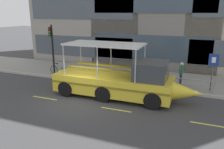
{
  "coord_description": "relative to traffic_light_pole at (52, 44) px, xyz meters",
  "views": [
    {
      "loc": [
        6.3,
        -11.46,
        5.22
      ],
      "look_at": [
        1.25,
        1.57,
        1.3
      ],
      "focal_mm": 35.71,
      "sensor_mm": 36.0,
      "label": 1
    }
  ],
  "objects": [
    {
      "name": "pedestrian_near_bow",
      "position": [
        10.4,
        0.35,
        -1.43
      ],
      "size": [
        0.25,
        0.48,
        1.7
      ],
      "color": "#1E2338",
      "rests_on": "sidewalk"
    },
    {
      "name": "curb_guardrail",
      "position": [
        6.94,
        -0.49,
        -1.9
      ],
      "size": [
        11.32,
        0.09,
        0.82
      ],
      "color": "gray",
      "rests_on": "sidewalk"
    },
    {
      "name": "traffic_light_pole",
      "position": [
        0.0,
        0.0,
        0.0
      ],
      "size": [
        0.24,
        0.46,
        4.06
      ],
      "color": "black",
      "rests_on": "sidewalk"
    },
    {
      "name": "duck_tour_boat",
      "position": [
        7.02,
        -2.79,
        -1.57
      ],
      "size": [
        9.3,
        2.56,
        3.37
      ],
      "color": "yellow",
      "rests_on": "ground_plane"
    },
    {
      "name": "leaned_bicycle",
      "position": [
        0.67,
        -0.21,
        -2.08
      ],
      "size": [
        1.74,
        0.46,
        0.96
      ],
      "color": "black",
      "rests_on": "sidewalk"
    },
    {
      "name": "parking_sign",
      "position": [
        12.35,
        -0.1,
        -0.77
      ],
      "size": [
        0.6,
        0.12,
        2.5
      ],
      "color": "#4C4F54",
      "rests_on": "sidewalk"
    },
    {
      "name": "ground_plane",
      "position": [
        5.02,
        -3.94,
        -2.64
      ],
      "size": [
        120.0,
        120.0,
        0.0
      ],
      "primitive_type": "plane",
      "color": "#3D3D3F"
    },
    {
      "name": "lane_centreline",
      "position": [
        5.02,
        -4.72,
        -2.64
      ],
      "size": [
        25.8,
        0.12,
        0.01
      ],
      "color": "#DBD64C",
      "rests_on": "ground_plane"
    },
    {
      "name": "curb_edge",
      "position": [
        5.02,
        -0.83,
        -2.55
      ],
      "size": [
        32.0,
        0.18,
        0.18
      ],
      "primitive_type": "cube",
      "color": "#B2ADA3",
      "rests_on": "ground_plane"
    },
    {
      "name": "sidewalk",
      "position": [
        5.02,
        1.66,
        -2.55
      ],
      "size": [
        32.0,
        4.8,
        0.18
      ],
      "primitive_type": "cube",
      "color": "gray",
      "rests_on": "ground_plane"
    }
  ]
}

